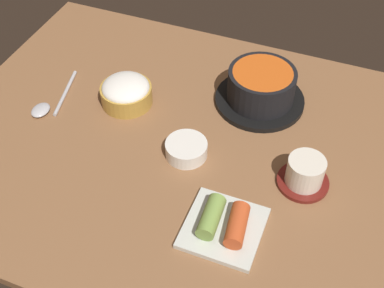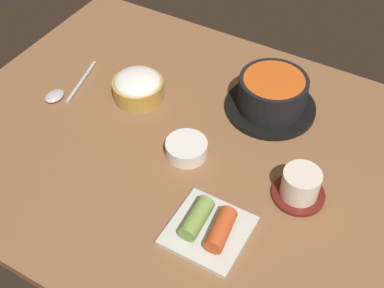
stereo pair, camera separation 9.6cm
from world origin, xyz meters
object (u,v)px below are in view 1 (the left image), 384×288
at_px(stone_pot, 261,88).
at_px(rice_bowl, 126,92).
at_px(spoon, 48,105).
at_px(tea_cup_with_saucer, 305,173).
at_px(banchan_cup_center, 186,149).
at_px(kimchi_plate, 224,224).

bearing_deg(stone_pot, rice_bowl, -158.47).
relative_size(rice_bowl, spoon, 0.66).
relative_size(stone_pot, tea_cup_with_saucer, 1.98).
distance_m(tea_cup_with_saucer, banchan_cup_center, 0.23).
bearing_deg(kimchi_plate, spoon, 160.54).
xyz_separation_m(stone_pot, kimchi_plate, (0.03, -0.34, -0.02)).
distance_m(stone_pot, banchan_cup_center, 0.22).
distance_m(rice_bowl, kimchi_plate, 0.38).
bearing_deg(spoon, rice_bowl, 26.52).
bearing_deg(banchan_cup_center, kimchi_plate, -48.17).
bearing_deg(rice_bowl, stone_pot, 21.53).
distance_m(stone_pot, rice_bowl, 0.29).
xyz_separation_m(rice_bowl, banchan_cup_center, (0.18, -0.10, -0.01)).
bearing_deg(stone_pot, kimchi_plate, -84.16).
bearing_deg(kimchi_plate, rice_bowl, 142.06).
xyz_separation_m(tea_cup_with_saucer, spoon, (-0.55, 0.01, -0.02)).
xyz_separation_m(rice_bowl, tea_cup_with_saucer, (0.40, -0.08, -0.00)).
bearing_deg(spoon, banchan_cup_center, -3.57).
bearing_deg(spoon, stone_pot, 23.38).
height_order(tea_cup_with_saucer, spoon, tea_cup_with_saucer).
height_order(tea_cup_with_saucer, kimchi_plate, tea_cup_with_saucer).
distance_m(rice_bowl, tea_cup_with_saucer, 0.41).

